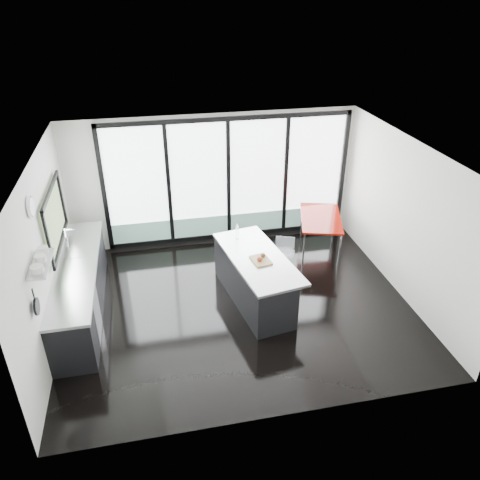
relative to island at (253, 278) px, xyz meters
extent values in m
cube|color=black|center=(-0.30, -0.11, -0.45)|extent=(6.00, 5.00, 0.00)
cube|color=white|center=(-0.30, -0.11, 2.35)|extent=(6.00, 5.00, 0.00)
cube|color=silver|center=(-0.30, 2.39, 0.95)|extent=(6.00, 0.00, 2.80)
cube|color=white|center=(0.00, 2.36, 0.95)|extent=(5.00, 0.02, 2.50)
cube|color=slate|center=(0.00, 2.32, -0.08)|extent=(5.00, 0.02, 0.44)
cube|color=black|center=(-1.25, 2.32, 0.95)|extent=(0.08, 0.04, 2.50)
cube|color=black|center=(0.00, 2.32, 0.95)|extent=(0.08, 0.04, 2.50)
cube|color=black|center=(1.25, 2.32, 0.95)|extent=(0.08, 0.04, 2.50)
cube|color=silver|center=(-0.30, -2.61, 0.95)|extent=(6.00, 0.00, 2.80)
cube|color=silver|center=(-3.30, -0.11, 0.95)|extent=(0.00, 5.00, 2.80)
cube|color=#5E764D|center=(-3.27, 0.79, 1.15)|extent=(0.02, 1.60, 0.90)
cube|color=#AAADAF|center=(-3.17, -0.96, 1.30)|extent=(0.25, 0.80, 0.03)
cylinder|color=white|center=(-3.27, -0.41, 1.90)|extent=(0.04, 0.30, 0.30)
cylinder|color=black|center=(-3.24, -1.36, 0.90)|extent=(0.03, 0.24, 0.24)
cube|color=silver|center=(2.70, -0.11, 0.95)|extent=(0.00, 5.00, 2.80)
cube|color=black|center=(-2.98, 0.29, -0.01)|extent=(0.65, 3.20, 0.87)
cube|color=#AAADAF|center=(-2.98, 0.29, 0.45)|extent=(0.69, 3.24, 0.05)
cube|color=#AAADAF|center=(-2.98, 0.79, 0.45)|extent=(0.45, 0.48, 0.06)
cylinder|color=silver|center=(-3.13, 0.79, 0.69)|extent=(0.02, 0.02, 0.44)
cube|color=#AAADAF|center=(-2.66, -0.46, -0.03)|extent=(0.03, 0.60, 0.80)
cube|color=black|center=(-0.01, 0.00, -0.03)|extent=(1.07, 2.20, 0.83)
cube|color=#AAADAF|center=(0.07, 0.01, 0.41)|extent=(1.26, 2.29, 0.05)
cube|color=tan|center=(0.09, -0.13, 0.45)|extent=(0.35, 0.43, 0.03)
sphere|color=maroon|center=(0.06, -0.18, 0.50)|extent=(0.10, 0.10, 0.09)
sphere|color=brown|center=(0.14, -0.07, 0.50)|extent=(0.09, 0.09, 0.08)
cylinder|color=silver|center=(-0.15, 0.70, 0.57)|extent=(0.08, 0.08, 0.27)
cylinder|color=silver|center=(0.39, -0.27, -0.12)|extent=(0.54, 0.54, 0.65)
cylinder|color=silver|center=(0.66, 0.37, -0.09)|extent=(0.59, 0.59, 0.72)
cube|color=maroon|center=(1.79, 1.48, -0.07)|extent=(1.18, 1.59, 0.76)
camera|label=1|loc=(-1.64, -6.70, 4.63)|focal=35.00mm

